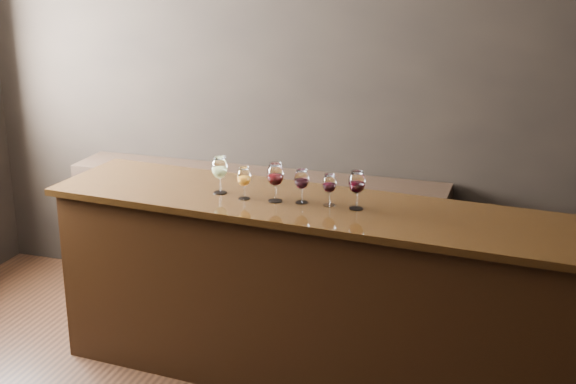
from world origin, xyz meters
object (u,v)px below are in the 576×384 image
(back_bar_shelf, at_px, (256,239))
(glass_red_c, at_px, (329,184))
(glass_red_a, at_px, (275,176))
(glass_white, at_px, (220,168))
(glass_red_d, at_px, (357,183))
(glass_red_b, at_px, (302,180))
(glass_amber, at_px, (244,177))
(bar_counter, at_px, (315,297))

(back_bar_shelf, xyz_separation_m, glass_red_c, (0.75, -0.87, 0.72))
(glass_red_a, xyz_separation_m, glass_red_c, (0.30, 0.02, -0.03))
(glass_white, bearing_deg, glass_red_d, -1.94)
(glass_red_b, height_order, glass_red_c, glass_red_b)
(glass_red_b, xyz_separation_m, glass_red_d, (0.30, -0.01, 0.01))
(glass_white, distance_m, glass_red_b, 0.48)
(glass_red_a, bearing_deg, glass_red_d, 1.73)
(glass_red_b, relative_size, glass_red_d, 0.91)
(back_bar_shelf, height_order, glass_red_a, glass_red_a)
(back_bar_shelf, bearing_deg, glass_amber, -73.09)
(glass_red_c, distance_m, glass_red_d, 0.15)
(glass_white, xyz_separation_m, glass_amber, (0.17, -0.05, -0.02))
(glass_white, distance_m, glass_amber, 0.17)
(glass_white, relative_size, glass_amber, 1.18)
(glass_white, bearing_deg, back_bar_shelf, 97.39)
(glass_red_a, relative_size, glass_red_d, 1.03)
(glass_amber, bearing_deg, glass_red_a, 4.32)
(bar_counter, xyz_separation_m, glass_red_b, (-0.08, -0.01, 0.68))
(back_bar_shelf, bearing_deg, glass_red_c, -49.39)
(bar_counter, relative_size, glass_red_a, 13.67)
(back_bar_shelf, relative_size, glass_red_c, 14.60)
(glass_red_a, distance_m, glass_red_c, 0.30)
(bar_counter, xyz_separation_m, back_bar_shelf, (-0.67, 0.87, -0.05))
(glass_amber, bearing_deg, glass_red_d, 2.47)
(bar_counter, relative_size, back_bar_shelf, 1.14)
(back_bar_shelf, relative_size, glass_red_d, 12.32)
(back_bar_shelf, distance_m, glass_white, 1.14)
(glass_amber, height_order, glass_red_c, glass_amber)
(glass_amber, bearing_deg, bar_counter, 5.59)
(glass_white, xyz_separation_m, glass_red_d, (0.79, -0.03, -0.00))
(glass_red_a, bearing_deg, bar_counter, 6.59)
(back_bar_shelf, bearing_deg, glass_red_a, -63.18)
(glass_white, relative_size, glass_red_d, 1.01)
(bar_counter, bearing_deg, glass_white, -176.99)
(glass_red_c, bearing_deg, glass_white, 178.35)
(glass_amber, distance_m, glass_red_a, 0.18)
(glass_amber, xyz_separation_m, glass_red_b, (0.32, 0.03, 0.01))
(glass_red_a, bearing_deg, glass_amber, -175.68)
(back_bar_shelf, xyz_separation_m, glass_red_a, (0.45, -0.89, 0.75))
(glass_red_a, height_order, glass_red_c, glass_red_a)
(back_bar_shelf, xyz_separation_m, glass_white, (0.11, -0.85, 0.75))
(glass_amber, xyz_separation_m, glass_red_d, (0.62, 0.03, 0.02))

